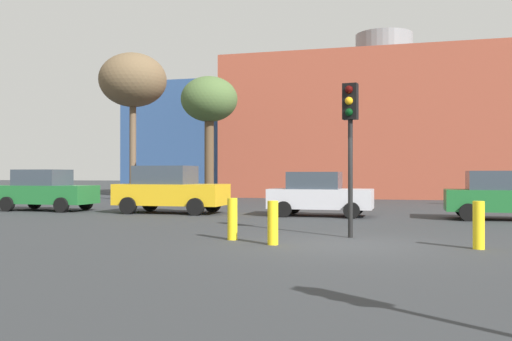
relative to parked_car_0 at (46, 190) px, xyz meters
The scene contains 12 objects.
ground_plane 15.89m from the parked_car_0, 30.50° to the right, with size 200.00×200.00×0.00m, color #2D3033.
building_backdrop 24.30m from the parked_car_0, 56.25° to the left, with size 36.11×11.32×11.49m.
parked_car_0 is the anchor object (origin of this frame).
parked_car_1 5.77m from the parked_car_0, ahead, with size 4.39×2.15×1.90m.
parked_car_2 11.81m from the parked_car_0, ahead, with size 3.82×1.88×1.66m.
parked_car_3 18.17m from the parked_car_0, ahead, with size 3.90×1.92×1.69m.
traffic_light_island 15.35m from the parked_car_0, 26.31° to the right, with size 0.39×0.38×3.84m.
bare_tree_0 11.01m from the parked_car_0, 94.24° to the left, with size 3.97×3.97×8.71m.
bare_tree_1 9.46m from the parked_car_0, 53.26° to the left, with size 2.96×2.96×6.67m.
bollard_yellow_0 14.86m from the parked_car_0, 35.37° to the right, with size 0.24×0.24×0.99m, color yellow.
bollard_yellow_1 18.39m from the parked_car_0, 26.31° to the right, with size 0.24×0.24×1.01m, color yellow.
bollard_yellow_2 13.54m from the parked_car_0, 35.97° to the right, with size 0.24×0.24×1.00m, color yellow.
Camera 1 is at (1.39, -12.71, 1.60)m, focal length 39.24 mm.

